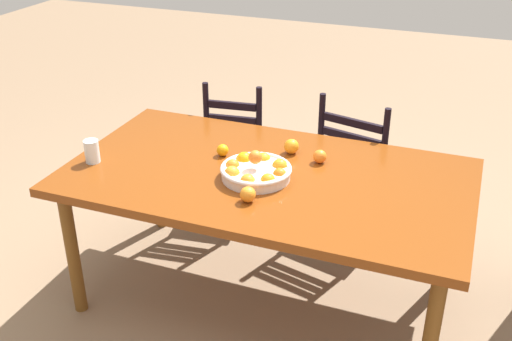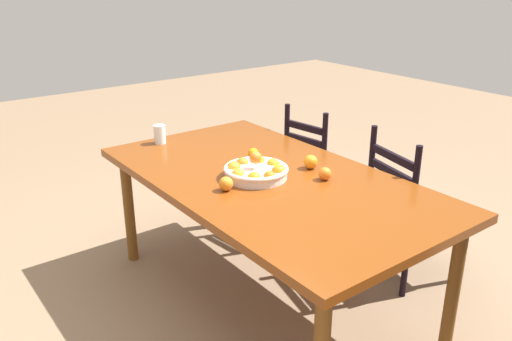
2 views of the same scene
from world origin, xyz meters
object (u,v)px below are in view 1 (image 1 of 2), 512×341
(chair_near_window, at_px, (238,150))
(orange_loose_0, at_px, (248,194))
(orange_loose_3, at_px, (223,150))
(fruit_bowl, at_px, (256,171))
(chair_by_cabinet, at_px, (360,168))
(orange_loose_1, at_px, (291,146))
(dining_table, at_px, (267,185))
(drinking_glass, at_px, (92,151))
(orange_loose_2, at_px, (320,156))

(chair_near_window, xyz_separation_m, orange_loose_0, (0.50, -1.08, 0.35))
(orange_loose_3, bearing_deg, orange_loose_0, -52.95)
(fruit_bowl, bearing_deg, chair_by_cabinet, 69.40)
(fruit_bowl, distance_m, orange_loose_1, 0.33)
(dining_table, xyz_separation_m, chair_by_cabinet, (0.30, 0.83, -0.24))
(chair_by_cabinet, height_order, orange_loose_1, chair_by_cabinet)
(orange_loose_1, distance_m, orange_loose_3, 0.35)
(fruit_bowl, height_order, orange_loose_0, fruit_bowl)
(chair_near_window, xyz_separation_m, drinking_glass, (-0.37, -0.99, 0.37))
(dining_table, height_order, orange_loose_3, orange_loose_3)
(chair_by_cabinet, height_order, orange_loose_2, chair_by_cabinet)
(fruit_bowl, bearing_deg, drinking_glass, -170.90)
(dining_table, bearing_deg, fruit_bowl, -118.24)
(chair_by_cabinet, height_order, drinking_glass, chair_by_cabinet)
(orange_loose_3, relative_size, drinking_glass, 0.52)
(orange_loose_2, relative_size, orange_loose_3, 1.11)
(orange_loose_3, bearing_deg, chair_by_cabinet, 51.32)
(orange_loose_1, bearing_deg, chair_near_window, 134.08)
(orange_loose_3, bearing_deg, fruit_bowl, -34.26)
(orange_loose_1, xyz_separation_m, orange_loose_3, (-0.32, -0.15, -0.01))
(fruit_bowl, relative_size, orange_loose_2, 5.05)
(orange_loose_0, bearing_deg, orange_loose_1, 87.21)
(orange_loose_2, bearing_deg, orange_loose_0, -111.53)
(orange_loose_1, relative_size, orange_loose_2, 1.13)
(orange_loose_1, bearing_deg, orange_loose_3, -154.31)
(orange_loose_1, relative_size, drinking_glass, 0.66)
(fruit_bowl, relative_size, orange_loose_1, 4.45)
(dining_table, xyz_separation_m, orange_loose_0, (0.01, -0.29, 0.10))
(orange_loose_0, height_order, orange_loose_3, orange_loose_0)
(orange_loose_3, distance_m, drinking_glass, 0.65)
(chair_by_cabinet, xyz_separation_m, orange_loose_2, (-0.09, -0.62, 0.34))
(orange_loose_2, xyz_separation_m, drinking_glass, (-1.06, -0.40, 0.02))
(orange_loose_1, bearing_deg, chair_by_cabinet, 65.46)
(chair_by_cabinet, bearing_deg, orange_loose_1, 79.36)
(orange_loose_1, xyz_separation_m, drinking_glass, (-0.90, -0.45, 0.02))
(fruit_bowl, relative_size, orange_loose_0, 4.80)
(dining_table, bearing_deg, chair_near_window, 121.29)
(dining_table, distance_m, drinking_glass, 0.89)
(orange_loose_1, height_order, orange_loose_2, orange_loose_1)
(fruit_bowl, distance_m, drinking_glass, 0.83)
(orange_loose_0, relative_size, orange_loose_1, 0.93)
(orange_loose_0, bearing_deg, chair_near_window, 114.71)
(orange_loose_3, bearing_deg, orange_loose_2, 11.67)
(chair_near_window, relative_size, orange_loose_1, 11.99)
(dining_table, height_order, chair_near_window, chair_near_window)
(chair_near_window, relative_size, orange_loose_0, 12.93)
(chair_near_window, distance_m, orange_loose_3, 0.80)
(chair_by_cabinet, xyz_separation_m, orange_loose_1, (-0.26, -0.57, 0.35))
(chair_near_window, xyz_separation_m, chair_by_cabinet, (0.79, 0.03, 0.00))
(drinking_glass, bearing_deg, orange_loose_0, -5.85)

